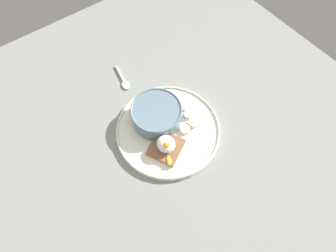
# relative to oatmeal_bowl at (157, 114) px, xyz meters

# --- Properties ---
(ground_plane) EXTENTS (1.20, 1.20, 0.02)m
(ground_plane) POSITION_rel_oatmeal_bowl_xyz_m (0.05, 0.01, -0.05)
(ground_plane) COLOR gray
(ground_plane) RESTS_ON ground
(plate) EXTENTS (0.29, 0.29, 0.02)m
(plate) POSITION_rel_oatmeal_bowl_xyz_m (0.05, 0.01, -0.03)
(plate) COLOR silver
(plate) RESTS_ON ground_plane
(oatmeal_bowl) EXTENTS (0.14, 0.14, 0.06)m
(oatmeal_bowl) POSITION_rel_oatmeal_bowl_xyz_m (0.00, 0.00, 0.00)
(oatmeal_bowl) COLOR slate
(oatmeal_bowl) RESTS_ON plate
(toast_slice) EXTENTS (0.11, 0.11, 0.01)m
(toast_slice) POSITION_rel_oatmeal_bowl_xyz_m (0.09, -0.03, -0.02)
(toast_slice) COLOR brown
(toast_slice) RESTS_ON plate
(poached_egg) EXTENTS (0.08, 0.05, 0.04)m
(poached_egg) POSITION_rel_oatmeal_bowl_xyz_m (0.09, -0.03, 0.00)
(poached_egg) COLOR white
(poached_egg) RESTS_ON toast_slice
(banana_slice_front) EXTENTS (0.04, 0.04, 0.01)m
(banana_slice_front) POSITION_rel_oatmeal_bowl_xyz_m (0.08, 0.04, -0.02)
(banana_slice_front) COLOR beige
(banana_slice_front) RESTS_ON plate
(banana_slice_left) EXTENTS (0.03, 0.03, 0.02)m
(banana_slice_left) POSITION_rel_oatmeal_bowl_xyz_m (0.07, 0.07, -0.02)
(banana_slice_left) COLOR beige
(banana_slice_left) RESTS_ON plate
(banana_slice_back) EXTENTS (0.04, 0.04, 0.01)m
(banana_slice_back) POSITION_rel_oatmeal_bowl_xyz_m (0.05, 0.08, -0.02)
(banana_slice_back) COLOR #F6E6BD
(banana_slice_back) RESTS_ON plate
(banana_slice_right) EXTENTS (0.04, 0.04, 0.02)m
(banana_slice_right) POSITION_rel_oatmeal_bowl_xyz_m (0.02, 0.08, -0.02)
(banana_slice_right) COLOR beige
(banana_slice_right) RESTS_ON plate
(spoon) EXTENTS (0.10, 0.03, 0.01)m
(spoon) POSITION_rel_oatmeal_bowl_xyz_m (-0.18, -0.00, -0.03)
(spoon) COLOR silver
(spoon) RESTS_ON ground_plane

